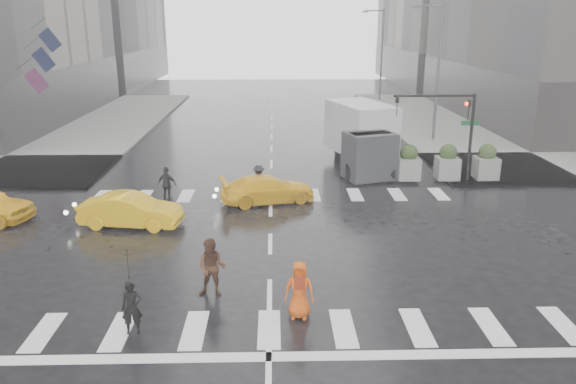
{
  "coord_description": "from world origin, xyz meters",
  "views": [
    {
      "loc": [
        0.17,
        -19.3,
        7.94
      ],
      "look_at": [
        0.71,
        2.0,
        1.39
      ],
      "focal_mm": 35.0,
      "sensor_mm": 36.0,
      "label": 1
    }
  ],
  "objects_px": {
    "box_truck": "(363,135)",
    "pedestrian_brown": "(212,268)",
    "pedestrian_orange": "(299,290)",
    "traffic_signal_pole": "(453,120)",
    "taxi_mid": "(131,211)"
  },
  "relations": [
    {
      "from": "box_truck",
      "to": "taxi_mid",
      "type": "bearing_deg",
      "value": -157.09
    },
    {
      "from": "traffic_signal_pole",
      "to": "pedestrian_orange",
      "type": "xyz_separation_m",
      "value": [
        -8.17,
        -13.37,
        -2.38
      ]
    },
    {
      "from": "taxi_mid",
      "to": "box_truck",
      "type": "bearing_deg",
      "value": -42.09
    },
    {
      "from": "pedestrian_brown",
      "to": "pedestrian_orange",
      "type": "bearing_deg",
      "value": -21.7
    },
    {
      "from": "pedestrian_brown",
      "to": "pedestrian_orange",
      "type": "xyz_separation_m",
      "value": [
        2.54,
        -1.37,
        -0.06
      ]
    },
    {
      "from": "traffic_signal_pole",
      "to": "taxi_mid",
      "type": "bearing_deg",
      "value": -157.6
    },
    {
      "from": "pedestrian_brown",
      "to": "traffic_signal_pole",
      "type": "bearing_deg",
      "value": 54.86
    },
    {
      "from": "pedestrian_orange",
      "to": "box_truck",
      "type": "bearing_deg",
      "value": 82.02
    },
    {
      "from": "traffic_signal_pole",
      "to": "taxi_mid",
      "type": "relative_size",
      "value": 1.12
    },
    {
      "from": "box_truck",
      "to": "pedestrian_brown",
      "type": "bearing_deg",
      "value": -131.46
    },
    {
      "from": "taxi_mid",
      "to": "box_truck",
      "type": "xyz_separation_m",
      "value": [
        10.62,
        8.91,
        1.21
      ]
    },
    {
      "from": "traffic_signal_pole",
      "to": "pedestrian_orange",
      "type": "relative_size",
      "value": 2.71
    },
    {
      "from": "pedestrian_brown",
      "to": "taxi_mid",
      "type": "relative_size",
      "value": 0.45
    },
    {
      "from": "traffic_signal_pole",
      "to": "taxi_mid",
      "type": "xyz_separation_m",
      "value": [
        -14.57,
        -6.01,
        -2.55
      ]
    },
    {
      "from": "pedestrian_brown",
      "to": "box_truck",
      "type": "height_order",
      "value": "box_truck"
    }
  ]
}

